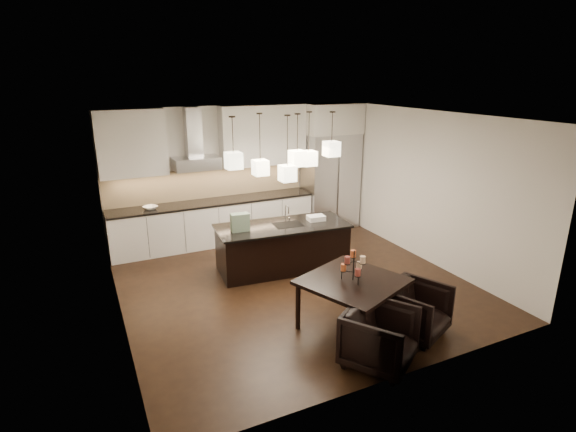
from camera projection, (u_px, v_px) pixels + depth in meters
name	position (u px, v px, depth m)	size (l,w,h in m)	color
floor	(293.00, 284.00, 7.66)	(5.50, 5.50, 0.02)	black
ceiling	(294.00, 115.00, 6.80)	(5.50, 5.50, 0.02)	white
wall_back	(237.00, 172.00, 9.60)	(5.50, 0.02, 2.80)	silver
wall_front	(406.00, 269.00, 4.85)	(5.50, 0.02, 2.80)	silver
wall_left	(111.00, 229.00, 6.10)	(0.02, 5.50, 2.80)	silver
wall_right	(426.00, 187.00, 8.36)	(0.02, 5.50, 2.80)	silver
refrigerator	(330.00, 181.00, 10.23)	(1.20, 0.72, 2.15)	#B7B7BA
fridge_panel	(332.00, 119.00, 9.81)	(1.26, 0.72, 0.65)	silver
lower_cabinets	(215.00, 223.00, 9.35)	(4.21, 0.62, 0.88)	silver
countertop	(214.00, 202.00, 9.21)	(4.21, 0.66, 0.04)	black
backsplash	(209.00, 183.00, 9.37)	(4.21, 0.02, 0.63)	beige
upper_cab_left	(131.00, 143.00, 8.34)	(1.25, 0.35, 1.25)	silver
upper_cab_right	(263.00, 135.00, 9.43)	(1.86, 0.35, 1.25)	silver
hood_canopy	(196.00, 163.00, 8.88)	(0.90, 0.52, 0.24)	#B7B7BA
hood_chimney	(193.00, 132.00, 8.80)	(0.30, 0.28, 0.96)	#B7B7BA
fruit_bowl	(150.00, 208.00, 8.63)	(0.26, 0.26, 0.06)	silver
island_body	(282.00, 248.00, 8.14)	(2.28, 0.91, 0.80)	black
island_top	(282.00, 226.00, 8.01)	(2.35, 0.98, 0.04)	black
faucet	(285.00, 214.00, 8.06)	(0.09, 0.22, 0.35)	silver
tote_bag	(240.00, 222.00, 7.66)	(0.31, 0.16, 0.31)	#124529
food_container	(316.00, 218.00, 8.24)	(0.31, 0.22, 0.09)	silver
dining_table	(352.00, 304.00, 6.23)	(1.22, 1.22, 0.73)	black
candelabra	(354.00, 265.00, 6.05)	(0.35, 0.35, 0.43)	black
candle_a	(359.00, 265.00, 6.16)	(0.07, 0.07, 0.10)	beige
candle_b	(343.00, 267.00, 6.09)	(0.07, 0.07, 0.10)	#C85A2C
candle_c	(358.00, 272.00, 5.94)	(0.07, 0.07, 0.10)	brown
candle_d	(353.00, 254.00, 6.15)	(0.07, 0.07, 0.10)	#C85A2C
candle_e	(347.00, 260.00, 5.94)	(0.07, 0.07, 0.10)	brown
candle_f	(363.00, 260.00, 5.95)	(0.07, 0.07, 0.10)	beige
armchair_left	(380.00, 337.00, 5.43)	(0.78, 0.81, 0.73)	black
armchair_right	(416.00, 310.00, 6.08)	(0.76, 0.78, 0.71)	black
pendant_a	(234.00, 161.00, 7.02)	(0.24, 0.24, 0.26)	beige
pendant_b	(260.00, 168.00, 7.63)	(0.24, 0.24, 0.26)	beige
pendant_c	(297.00, 158.00, 7.52)	(0.24, 0.24, 0.26)	beige
pendant_d	(309.00, 158.00, 7.91)	(0.24, 0.24, 0.26)	beige
pendant_e	(332.00, 149.00, 7.85)	(0.24, 0.24, 0.26)	beige
pendant_f	(287.00, 173.00, 7.33)	(0.24, 0.24, 0.26)	beige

